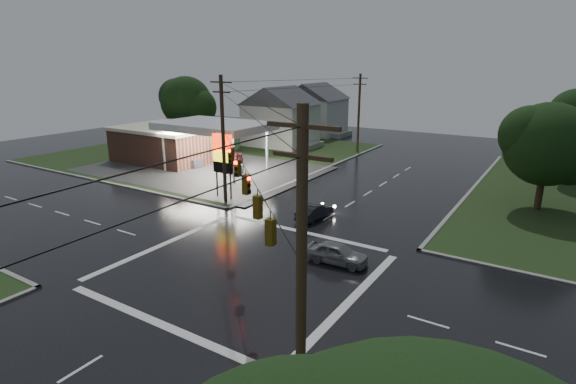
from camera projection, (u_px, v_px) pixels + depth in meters
The scene contains 15 objects.
ground at pixel (246, 268), 27.20m from camera, with size 120.00×120.00×0.00m, color black.
grass_nw at pixel (211, 152), 61.63m from camera, with size 36.00×36.00×0.08m, color #1E3216.
gas_station at pixel (177, 141), 55.65m from camera, with size 26.20×18.00×5.60m.
pylon_sign at pixel (223, 155), 39.98m from camera, with size 2.00×0.35×6.00m.
utility_pole_nw at pixel (223, 139), 38.18m from camera, with size 2.20×0.32×11.00m.
utility_pole_se at pixel (301, 287), 13.01m from camera, with size 2.20×0.32×11.00m.
utility_pole_n at pixel (359, 111), 61.38m from camera, with size 2.20×0.32×10.50m.
traffic_signals at pixel (243, 164), 25.36m from camera, with size 26.87×26.87×1.47m.
house_near at pixel (281, 116), 65.93m from camera, with size 11.05×8.48×8.60m.
house_far at pixel (315, 108), 76.18m from camera, with size 11.05×8.48×8.60m.
tree_nw_behind at pixel (187, 102), 67.18m from camera, with size 8.93×7.60×10.00m.
tree_ne_near at pixel (549, 145), 36.24m from camera, with size 7.99×6.80×8.98m.
car_north at pixel (314, 211), 35.56m from camera, with size 1.30×3.73×1.23m, color black.
car_crossing at pixel (337, 253), 27.68m from camera, with size 1.56×3.87×1.32m, color slate.
car_pump at pixel (231, 162), 52.75m from camera, with size 2.00×4.91×1.42m, color maroon.
Camera 1 is at (15.44, -19.61, 12.02)m, focal length 28.00 mm.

